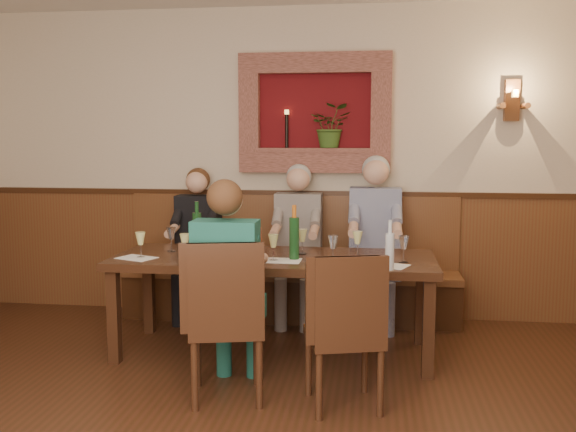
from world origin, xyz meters
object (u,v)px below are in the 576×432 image
chair_near_right (344,362)px  person_bench_left (196,257)px  wine_bottle_green_a (294,237)px  spittoon_bucket (248,243)px  person_chair_front (230,305)px  person_bench_mid (297,258)px  dining_table (274,266)px  water_bottle (390,250)px  person_bench_right (375,256)px  wine_bottle_green_b (197,230)px  chair_near_left (227,353)px  bench (290,283)px

chair_near_right → person_bench_left: bearing=113.4°
wine_bottle_green_a → spittoon_bucket: bearing=175.3°
person_bench_left → person_chair_front: 1.75m
person_bench_mid → person_bench_left: bearing=179.9°
dining_table → spittoon_bucket: size_ratio=10.75×
water_bottle → person_bench_left: bearing=144.1°
person_bench_mid → spittoon_bucket: (-0.26, -0.91, 0.28)m
person_bench_mid → spittoon_bucket: size_ratio=6.28×
person_bench_right → wine_bottle_green_b: person_bench_right is taller
chair_near_left → chair_near_right: 0.74m
person_bench_mid → chair_near_right: bearing=-74.3°
chair_near_right → wine_bottle_green_b: bearing=122.2°
person_bench_right → chair_near_right: bearing=-95.9°
dining_table → person_bench_left: size_ratio=1.76×
person_chair_front → chair_near_left: bearing=-87.5°
person_bench_right → wine_bottle_green_b: (-1.40, -0.64, 0.29)m
person_bench_left → wine_bottle_green_b: (0.19, -0.65, 0.35)m
chair_near_left → chair_near_right: (0.73, -0.03, -0.02)m
person_bench_right → water_bottle: bearing=-85.5°
water_bottle → bench: bearing=122.7°
bench → person_chair_front: size_ratio=2.16×
wine_bottle_green_b → water_bottle: (1.49, -0.57, -0.02)m
bench → person_bench_right: person_bench_right is taller
dining_table → person_chair_front: bearing=-102.1°
chair_near_right → water_bottle: 0.86m
dining_table → bench: 1.01m
dining_table → person_bench_right: 1.13m
chair_near_left → person_bench_mid: bearing=69.2°
wine_bottle_green_b → water_bottle: size_ratio=1.14×
dining_table → person_chair_front: 0.80m
water_bottle → dining_table: bearing=155.9°
person_bench_right → person_chair_front: person_bench_right is taller
dining_table → chair_near_right: (0.57, -0.92, -0.39)m
bench → person_bench_mid: person_bench_mid is taller
bench → chair_near_right: size_ratio=3.10×
person_bench_left → chair_near_left: bearing=-68.6°
bench → water_bottle: bench is taller
bench → spittoon_bucket: 1.16m
chair_near_right → spittoon_bucket: (-0.75, 0.85, 0.58)m
spittoon_bucket → water_bottle: (1.03, -0.31, 0.02)m
person_chair_front → water_bottle: size_ratio=4.11×
chair_near_right → person_chair_front: bearing=153.7°
dining_table → wine_bottle_green_a: size_ratio=6.01×
bench → water_bottle: 1.67m
person_bench_right → person_bench_left: bearing=179.9°
person_bench_right → chair_near_left: bearing=-117.9°
dining_table → person_bench_left: person_bench_left is taller
person_bench_mid → wine_bottle_green_a: bearing=-84.6°
wine_bottle_green_b → water_bottle: bearing=-21.0°
spittoon_bucket → wine_bottle_green_a: (0.35, -0.03, 0.05)m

